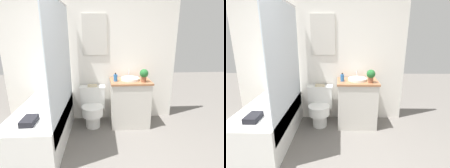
{
  "view_description": "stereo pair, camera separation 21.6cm",
  "coord_description": "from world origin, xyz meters",
  "views": [
    {
      "loc": [
        0.17,
        -0.91,
        1.55
      ],
      "look_at": [
        0.34,
        1.7,
        0.8
      ],
      "focal_mm": 28.0,
      "sensor_mm": 36.0,
      "label": 1
    },
    {
      "loc": [
        0.39,
        -0.91,
        1.55
      ],
      "look_at": [
        0.34,
        1.7,
        0.8
      ],
      "focal_mm": 28.0,
      "sensor_mm": 36.0,
      "label": 2
    }
  ],
  "objects": [
    {
      "name": "book_on_tank",
      "position": [
        0.02,
        2.01,
        0.68
      ],
      "size": [
        0.16,
        0.12,
        0.02
      ],
      "color": "beige",
      "rests_on": "toilet"
    },
    {
      "name": "sink",
      "position": [
        0.66,
        1.91,
        0.82
      ],
      "size": [
        0.31,
        0.35,
        0.13
      ],
      "color": "white",
      "rests_on": "vanity"
    },
    {
      "name": "potted_plant",
      "position": [
        0.86,
        1.78,
        0.93
      ],
      "size": [
        0.14,
        0.14,
        0.21
      ],
      "color": "brown",
      "rests_on": "vanity"
    },
    {
      "name": "vanity",
      "position": [
        0.66,
        1.89,
        0.4
      ],
      "size": [
        0.67,
        0.49,
        0.8
      ],
      "color": "beige",
      "rests_on": "ground_plane"
    },
    {
      "name": "toilet",
      "position": [
        0.02,
        1.89,
        0.35
      ],
      "size": [
        0.44,
        0.5,
        0.67
      ],
      "color": "white",
      "rests_on": "ground_plane"
    },
    {
      "name": "wall_back",
      "position": [
        0.0,
        2.17,
        1.26
      ],
      "size": [
        3.01,
        0.07,
        2.5
      ],
      "color": "white",
      "rests_on": "ground_plane"
    },
    {
      "name": "shower_area",
      "position": [
        -0.66,
        1.42,
        0.31
      ],
      "size": [
        0.66,
        1.44,
        1.98
      ],
      "color": "white",
      "rests_on": "ground_plane"
    },
    {
      "name": "soap_bottle",
      "position": [
        0.41,
        1.85,
        0.86
      ],
      "size": [
        0.06,
        0.06,
        0.14
      ],
      "color": "#2D6BB2",
      "rests_on": "vanity"
    }
  ]
}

